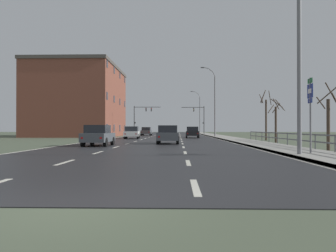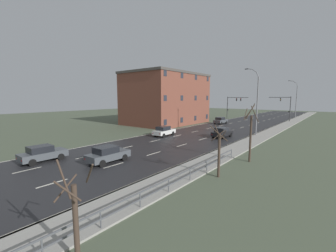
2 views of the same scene
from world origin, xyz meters
name	(u,v)px [view 1 (image 1 of 2)]	position (x,y,z in m)	size (l,w,h in m)	color
ground_plane	(165,137)	(0.00, 48.00, -0.06)	(160.00, 160.00, 0.12)	#4C5642
road_asphalt_strip	(168,135)	(0.00, 60.00, 0.01)	(14.00, 120.00, 0.03)	#232326
sidewalk_right	(212,135)	(8.43, 60.00, 0.06)	(3.00, 120.00, 0.12)	gray
guardrail	(293,137)	(9.85, 18.35, 0.70)	(0.07, 27.91, 1.00)	#515459
street_lamp_foreground	(296,41)	(7.46, 10.66, 5.39)	(2.39, 0.24, 10.99)	slate
street_lamp_midground	(214,103)	(7.47, 47.55, 5.29)	(2.29, 0.24, 10.76)	slate
street_lamp_distant	(199,113)	(7.45, 84.43, 5.41)	(2.53, 0.24, 11.06)	slate
highway_sign	(310,106)	(8.39, 11.42, 2.42)	(0.09, 0.68, 3.78)	slate
traffic_signal_right	(200,116)	(6.97, 73.94, 4.22)	(5.28, 0.36, 6.43)	#38383A
traffic_signal_left	(141,115)	(-6.42, 71.94, 4.42)	(6.00, 0.36, 6.38)	#38383A
car_far_right	(98,135)	(-4.02, 20.14, 0.80)	(1.87, 4.12, 1.57)	#474C51
car_distant	(168,134)	(1.10, 23.88, 0.80)	(1.85, 4.10, 1.57)	#474C51
car_near_right	(147,131)	(-3.98, 59.26, 0.80)	(1.90, 4.14, 1.57)	#474C51
car_mid_centre	(192,132)	(3.96, 42.88, 0.80)	(1.92, 4.14, 1.57)	black
car_near_left	(132,132)	(-3.93, 38.33, 0.80)	(2.00, 4.19, 1.57)	silver
brick_building	(80,101)	(-14.65, 52.27, 5.88)	(12.96, 19.29, 11.75)	brown
bare_tree_near	(328,120)	(10.93, 15.34, 1.82)	(1.27, 1.43, 4.03)	#423328
bare_tree_mid	(276,121)	(11.04, 26.85, 2.00)	(1.52, 1.65, 4.10)	#423328
bare_tree_far	(266,116)	(11.54, 32.53, 2.64)	(1.27, 1.29, 5.59)	#423328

